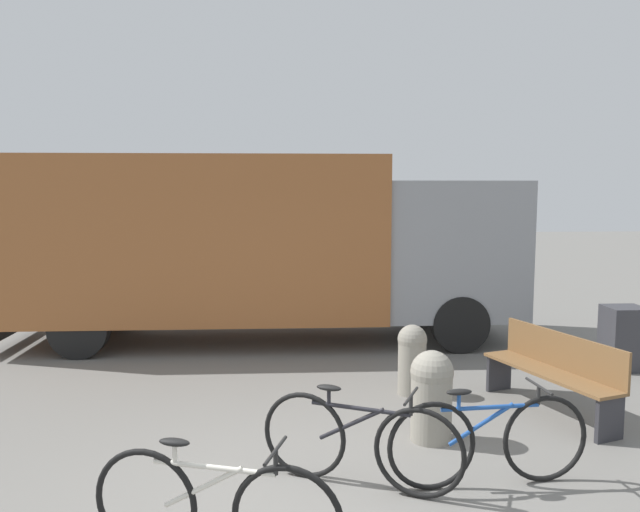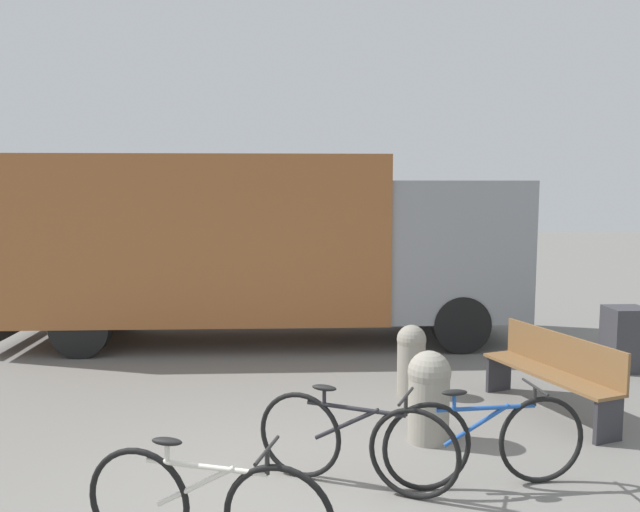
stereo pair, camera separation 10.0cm
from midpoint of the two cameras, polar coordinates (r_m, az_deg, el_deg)
The scene contains 9 objects.
ground_plane at distance 5.25m, azimuth -2.09°, elevation -22.30°, with size 60.00×60.00×0.00m, color slate.
delivery_truck at distance 10.22m, azimuth -5.43°, elevation 1.41°, with size 8.25×2.25×3.00m.
park_bench at distance 7.52m, azimuth 20.94°, elevation -9.69°, with size 0.97×1.83×0.89m.
bicycle_near at distance 4.51m, azimuth -9.70°, elevation -21.75°, with size 1.70×0.62×0.86m.
bicycle_middle at distance 5.44m, azimuth 3.73°, elevation -16.57°, with size 1.63×0.77×0.86m.
bicycle_far at distance 5.63m, azimuth 15.33°, elevation -15.98°, with size 1.76×0.44×0.86m.
bollard_near_bench at distance 6.41m, azimuth 10.38°, elevation -12.20°, with size 0.43×0.43×0.91m.
bollard_far_bench at distance 7.75m, azimuth 8.72°, elevation -9.11°, with size 0.36×0.36×0.86m.
utility_box at distance 9.65m, azimuth 26.42°, elevation -6.79°, with size 0.51×0.49×0.88m.
Camera 2 is at (0.03, -4.61, 2.51)m, focal length 35.00 mm.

